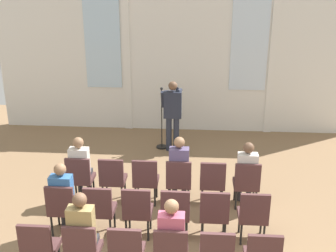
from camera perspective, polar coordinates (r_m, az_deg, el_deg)
name	(u,v)px	position (r m, az deg, el deg)	size (l,w,h in m)	color
rear_partition	(176,57)	(11.25, 1.08, 9.26)	(9.54, 0.14, 3.97)	silver
speaker	(173,111)	(10.06, 0.62, 2.03)	(0.50, 0.69, 1.74)	#232838
mic_stand	(162,135)	(10.44, -0.84, -1.20)	(0.28, 0.28, 1.55)	black
chair_r0_c0	(80,176)	(8.15, -11.80, -6.63)	(0.46, 0.44, 0.94)	black
audience_r0_c0	(81,165)	(8.14, -11.74, -5.19)	(0.36, 0.39, 1.30)	#2D2D33
chair_r0_c1	(113,177)	(8.00, -7.49, -6.86)	(0.46, 0.44, 0.94)	black
chair_r0_c2	(146,178)	(7.91, -3.05, -7.06)	(0.46, 0.44, 0.94)	black
chair_r0_c3	(179,179)	(7.86, 1.47, -7.22)	(0.46, 0.44, 0.94)	black
audience_r0_c3	(179,167)	(7.83, 1.52, -5.54)	(0.36, 0.39, 1.36)	#2D2D33
chair_r0_c4	(212,181)	(7.86, 6.03, -7.34)	(0.46, 0.44, 0.94)	black
chair_r0_c5	(246,182)	(7.91, 10.56, -7.41)	(0.46, 0.44, 0.94)	black
audience_r0_c5	(247,171)	(7.90, 10.58, -5.95)	(0.36, 0.39, 1.29)	#2D2D33
chair_r1_c0	(63,206)	(7.25, -14.06, -10.42)	(0.46, 0.44, 0.94)	black
audience_r1_c0	(63,194)	(7.24, -13.98, -8.88)	(0.36, 0.39, 1.28)	#2D2D33
chair_r1_c1	(100,207)	(7.09, -9.21, -10.79)	(0.46, 0.44, 0.94)	black
chair_r1_c2	(137,209)	(6.98, -4.16, -11.09)	(0.46, 0.44, 0.94)	black
chair_r1_c3	(176,210)	(6.93, 1.03, -11.31)	(0.46, 0.44, 0.94)	black
chair_r1_c4	(214,212)	(6.93, 6.26, -11.45)	(0.46, 0.44, 0.94)	black
chair_r1_c5	(253,213)	(6.98, 11.45, -11.49)	(0.46, 0.44, 0.94)	black
chair_r2_c0	(39,246)	(6.41, -17.02, -15.21)	(0.46, 0.44, 0.94)	black
chair_r2_c1	(82,248)	(6.23, -11.48, -15.82)	(0.46, 0.44, 0.94)	black
audience_r2_c1	(83,231)	(6.17, -11.44, -13.72)	(0.36, 0.39, 1.37)	#2D2D33
chair_r2_c2	(126,250)	(6.11, -5.63, -16.31)	(0.46, 0.44, 0.94)	black
chair_r2_c3	(171,252)	(6.04, 0.43, -16.64)	(0.46, 0.44, 0.94)	black
audience_r2_c3	(172,236)	(5.99, 0.48, -14.65)	(0.36, 0.39, 1.32)	#2D2D33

